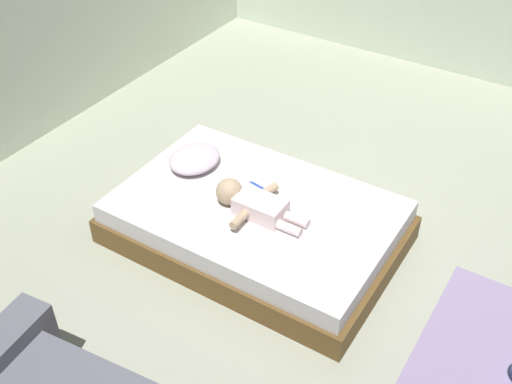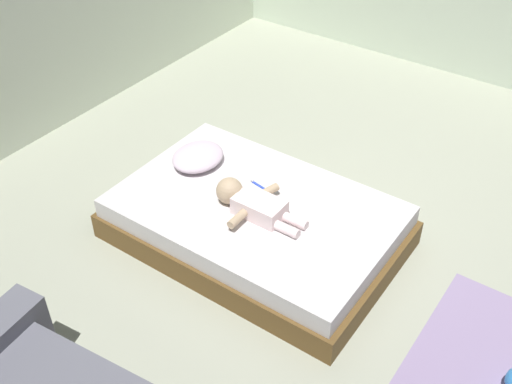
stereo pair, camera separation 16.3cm
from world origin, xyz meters
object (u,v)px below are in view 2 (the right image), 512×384
baby (251,203)px  pillow (198,157)px  bed (256,222)px  toothbrush (259,185)px

baby → pillow: bearing=70.7°
pillow → bed: bearing=-102.8°
toothbrush → baby: bearing=-156.4°
pillow → baby: (-0.22, -0.63, 0.01)m
bed → toothbrush: size_ratio=11.67×
bed → pillow: (0.14, 0.62, 0.23)m
bed → baby: (-0.08, -0.01, 0.24)m
bed → baby: bearing=-170.2°
bed → pillow: 0.67m
bed → toothbrush: 0.26m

